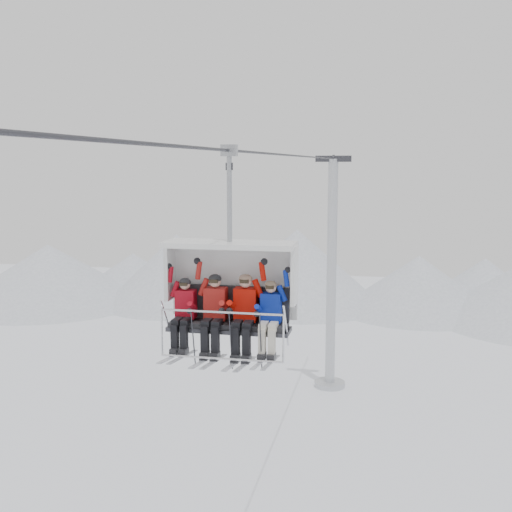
% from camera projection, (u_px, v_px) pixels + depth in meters
% --- Properties ---
extents(ridgeline, '(72.00, 21.00, 7.00)m').
position_uv_depth(ridgeline, '(332.00, 279.00, 57.19)').
color(ridgeline, silver).
rests_on(ridgeline, ground).
extents(lift_tower_right, '(2.00, 1.80, 13.48)m').
position_uv_depth(lift_tower_right, '(331.00, 290.00, 37.01)').
color(lift_tower_right, '#B3B6BA').
rests_on(lift_tower_right, ground).
extents(haul_cable, '(0.06, 50.00, 0.06)m').
position_uv_depth(haul_cable, '(256.00, 153.00, 14.58)').
color(haul_cable, '#303036').
rests_on(haul_cable, lift_tower_left).
extents(chairlift_carrier, '(2.55, 1.17, 3.98)m').
position_uv_depth(chairlift_carrier, '(232.00, 284.00, 12.59)').
color(chairlift_carrier, black).
rests_on(chairlift_carrier, haul_cable).
extents(skier_far_left, '(0.38, 1.69, 1.54)m').
position_uv_depth(skier_far_left, '(184.00, 312.00, 12.53)').
color(skier_far_left, '#AB0B19').
rests_on(skier_far_left, chairlift_carrier).
extents(skier_center_left, '(0.43, 1.69, 1.69)m').
position_uv_depth(skier_center_left, '(214.00, 311.00, 12.42)').
color(skier_center_left, '#A91C17').
rests_on(skier_center_left, chairlift_carrier).
extents(skier_center_right, '(0.44, 1.69, 1.72)m').
position_uv_depth(skier_center_right, '(245.00, 312.00, 12.30)').
color(skier_center_right, '#BD0E04').
rests_on(skier_center_right, chairlift_carrier).
extents(skier_far_right, '(0.39, 1.69, 1.55)m').
position_uv_depth(skier_far_right, '(270.00, 315.00, 12.20)').
color(skier_far_right, '#0D26A5').
rests_on(skier_far_right, chairlift_carrier).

